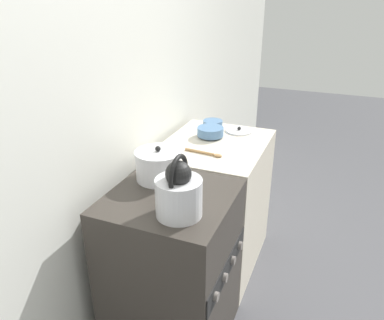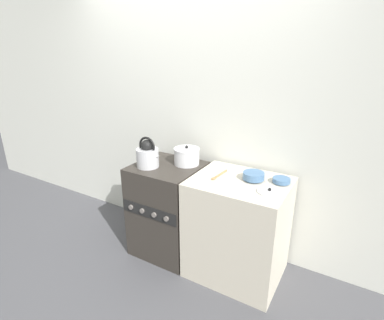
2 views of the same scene
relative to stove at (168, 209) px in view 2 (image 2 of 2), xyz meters
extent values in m
plane|color=#4C4C51|center=(0.00, -0.29, -0.44)|extent=(12.00, 12.00, 0.00)
cube|color=silver|center=(0.00, 0.40, 0.81)|extent=(7.00, 0.06, 2.50)
cube|color=#332D28|center=(0.00, 0.00, 0.00)|extent=(0.59, 0.57, 0.88)
cube|color=black|center=(0.00, -0.29, 0.11)|extent=(0.57, 0.01, 0.11)
cylinder|color=slate|center=(-0.19, -0.30, 0.11)|extent=(0.04, 0.02, 0.04)
cylinder|color=slate|center=(-0.07, -0.30, 0.11)|extent=(0.04, 0.02, 0.04)
cylinder|color=slate|center=(0.07, -0.30, 0.11)|extent=(0.04, 0.02, 0.04)
cylinder|color=slate|center=(0.19, -0.30, 0.11)|extent=(0.04, 0.02, 0.04)
cube|color=beige|center=(0.70, 0.02, 0.00)|extent=(0.77, 0.62, 0.88)
cylinder|color=silver|center=(-0.13, -0.10, 0.52)|extent=(0.20, 0.20, 0.17)
sphere|color=black|center=(-0.13, -0.10, 0.63)|extent=(0.11, 0.11, 0.11)
torus|color=black|center=(-0.13, -0.10, 0.63)|extent=(0.17, 0.02, 0.17)
cone|color=silver|center=(-0.04, -0.10, 0.55)|extent=(0.10, 0.04, 0.08)
cylinder|color=silver|center=(0.13, 0.13, 0.51)|extent=(0.23, 0.23, 0.14)
cylinder|color=silver|center=(0.13, 0.13, 0.58)|extent=(0.23, 0.23, 0.01)
sphere|color=black|center=(0.13, 0.13, 0.61)|extent=(0.03, 0.03, 0.03)
cylinder|color=#4C729E|center=(0.78, 0.09, 0.45)|extent=(0.08, 0.08, 0.01)
cylinder|color=#4C729E|center=(0.78, 0.09, 0.48)|extent=(0.17, 0.17, 0.05)
cylinder|color=#4C729E|center=(0.99, 0.14, 0.45)|extent=(0.06, 0.06, 0.01)
cylinder|color=#4C729E|center=(0.99, 0.14, 0.47)|extent=(0.14, 0.14, 0.03)
cylinder|color=silver|center=(0.96, -0.06, 0.45)|extent=(0.18, 0.18, 0.01)
sphere|color=black|center=(0.96, -0.06, 0.47)|extent=(0.02, 0.02, 0.02)
cylinder|color=#A37A4C|center=(0.51, 0.06, 0.45)|extent=(0.03, 0.18, 0.02)
ellipsoid|color=#A37A4C|center=(0.50, -0.06, 0.45)|extent=(0.04, 0.05, 0.02)
camera|label=1|loc=(-1.37, -0.67, 1.31)|focal=35.00mm
camera|label=2|loc=(1.47, -2.05, 1.42)|focal=28.00mm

